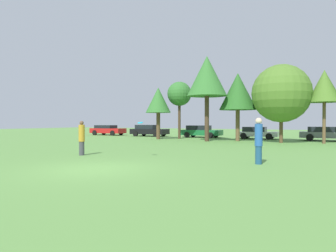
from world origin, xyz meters
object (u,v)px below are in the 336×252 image
Objects in this scene: parked_car_green at (201,131)px; person_thrower at (82,138)px; tree_2 at (207,77)px; tree_3 at (238,92)px; tree_4 at (281,93)px; frisbee at (140,123)px; parked_car_grey at (326,133)px; tree_0 at (158,101)px; parked_car_black at (149,130)px; tree_5 at (324,86)px; person_catcher at (259,140)px; tree_1 at (179,94)px; parked_car_white at (257,133)px; parked_car_red at (107,130)px.

person_thrower is at bearing -87.85° from parked_car_green.
tree_3 is (2.24, 1.66, -1.28)m from tree_2.
tree_4 is (3.71, -0.51, -0.36)m from tree_3.
parked_car_grey is (7.33, 18.52, -1.00)m from frisbee.
tree_0 reaches higher than person_thrower.
parked_car_black is (-11.05, 18.09, -0.97)m from frisbee.
tree_4 is at bearing -29.22° from parked_car_green.
tree_5 is 1.23× the size of parked_car_grey.
frisbee is at bearing -1.62° from person_catcher.
parked_car_black is (-5.39, 2.79, -3.75)m from tree_1.
tree_5 is at bearing 48.37° from person_thrower.
tree_4 is at bearing -7.90° from tree_3.
tree_0 is 7.69m from tree_3.
tree_3 is 1.52× the size of parked_car_white.
tree_4 is at bearing 10.89° from tree_2.
tree_5 is at bearing 63.54° from frisbee.
person_catcher is 18.36m from tree_0.
parked_car_grey reaches higher than parked_car_white.
parked_car_red is at bearing 178.63° from parked_car_grey.
parked_car_green is 5.90m from parked_car_white.
frisbee is 0.05× the size of tree_0.
tree_1 is 1.23× the size of parked_car_grey.
person_catcher is 28.69m from parked_car_red.
frisbee is 15.55m from tree_0.
tree_2 is 1.17× the size of tree_4.
parked_car_grey is (10.53, 19.07, -0.23)m from person_thrower.
person_thrower is at bearing 0.00° from person_catcher.
tree_1 is 9.95m from tree_4.
person_catcher is 7.20× the size of frisbee.
tree_3 is at bearing 172.10° from tree_4.
parked_car_black is 1.01× the size of parked_car_green.
tree_1 is at bearing 147.99° from tree_2.
frisbee is at bearing 2.69° from person_thrower.
tree_0 is 0.89× the size of tree_1.
person_thrower is 19.72m from parked_car_white.
parked_car_white is at bearing 80.28° from tree_3.
parked_car_green is (-4.70, 18.51, -0.99)m from frisbee.
tree_2 is at bearing 76.89° from person_thrower.
tree_2 reaches higher than frisbee.
parked_car_red is at bearing 156.29° from tree_0.
tree_4 is at bearing -169.30° from tree_5.
tree_3 is at bearing 6.48° from tree_0.
parked_car_red is 1.03× the size of parked_car_black.
person_catcher is (8.58, 1.05, 0.08)m from person_thrower.
tree_3 is at bearing -7.26° from tree_1.
parked_car_black is at bearing 105.88° from person_thrower.
person_catcher reaches higher than parked_car_green.
person_catcher is 18.78m from tree_1.
tree_4 is 22.11m from parked_car_red.
tree_5 is (10.46, 15.13, 3.54)m from person_thrower.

